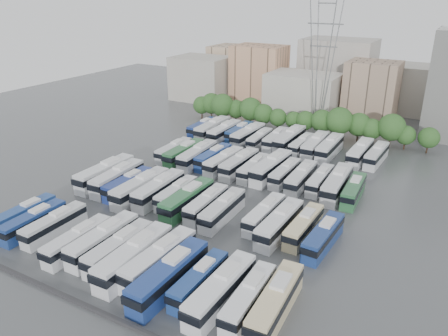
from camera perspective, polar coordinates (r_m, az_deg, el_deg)
The scene contains 57 objects.
ground at distance 78.54m, azimuth -0.93°, elevation -3.74°, with size 220.00×220.00×0.00m, color #424447.
parapet at distance 56.84m, azimuth -18.69°, elevation -16.20°, with size 56.00×0.50×0.50m, color #2D2D30.
tree_line at distance 113.31m, azimuth 9.45°, elevation 6.62°, with size 64.51×7.88×8.40m.
city_buildings at distance 142.02m, azimuth 11.41°, elevation 11.14°, with size 102.00×35.00×20.00m.
electricity_pylon at distance 116.87m, azimuth 12.77°, elevation 14.04°, with size 9.00×6.91×33.83m.
bus_r0_s0 at distance 75.96m, azimuth -24.57°, elevation -5.50°, with size 2.40×10.84×3.40m.
bus_r0_s1 at distance 73.02m, azimuth -23.62°, elevation -6.42°, with size 2.62×11.21×3.51m.
bus_r0_s2 at distance 70.99m, azimuth -21.27°, elevation -6.87°, with size 2.55×11.18×3.50m.
bus_r0_s4 at distance 65.56m, azimuth -18.57°, elevation -8.97°, with size 2.64×11.50×3.60m.
bus_r0_s5 at distance 64.39m, azimuth -15.51°, elevation -9.01°, with size 2.85×12.56×3.93m.
bus_r0_s6 at distance 62.07m, azimuth -13.49°, elevation -10.14°, with size 2.73×12.14×3.80m.
bus_r0_s7 at distance 59.48m, azimuth -11.63°, elevation -11.27°, with size 3.29×13.66×4.27m.
bus_r0_s8 at distance 58.55m, azimuth -8.45°, elevation -11.72°, with size 3.30×13.06×4.07m.
bus_r0_s9 at distance 55.40m, azimuth -7.18°, elevation -13.75°, with size 3.15×13.61×4.26m.
bus_r0_s10 at distance 55.05m, azimuth -3.27°, elevation -14.40°, with size 2.39×10.81×3.39m.
bus_r0_s11 at distance 52.96m, azimuth -0.42°, elevation -15.64°, with size 3.08×12.93×4.04m.
bus_r0_s12 at distance 52.32m, azimuth 3.27°, elevation -16.56°, with size 2.90×11.43×3.56m.
bus_r0_s13 at distance 51.73m, azimuth 6.76°, elevation -16.96°, with size 3.38×12.68×3.94m.
bus_r1_s0 at distance 85.92m, azimuth -15.24°, elevation -0.65°, with size 2.99×13.70×4.30m.
bus_r1_s1 at distance 83.51m, azimuth -13.73°, elevation -1.26°, with size 3.48×13.06×4.06m.
bus_r1_s2 at distance 81.08m, azimuth -12.41°, elevation -2.04°, with size 2.58×11.48×3.60m.
bus_r1_s3 at distance 78.45m, azimuth -10.85°, elevation -2.54°, with size 2.98×13.34×4.18m.
bus_r1_s4 at distance 77.50m, azimuth -8.51°, elevation -2.78°, with size 3.19×12.79×3.99m.
bus_r1_s5 at distance 76.33m, azimuth -6.23°, elevation -3.30°, with size 2.76×10.93×3.41m.
bus_r1_s6 at distance 73.34m, azimuth -4.81°, elevation -4.10°, with size 2.90×12.84×4.02m.
bus_r1_s7 at distance 72.25m, azimuth -2.32°, elevation -4.68°, with size 2.76×11.32×3.53m.
bus_r1_s8 at distance 70.18m, azimuth -0.19°, elevation -5.45°, with size 2.89×11.89×3.71m.
bus_r1_s10 at distance 69.32m, azimuth 5.31°, elevation -6.01°, with size 2.64×11.28×3.53m.
bus_r1_s11 at distance 66.59m, azimuth 7.26°, elevation -7.18°, with size 3.05×12.64×3.95m.
bus_r1_s12 at distance 66.86m, azimuth 10.38°, elevation -7.46°, with size 2.66×11.28×3.53m.
bus_r1_s13 at distance 64.72m, azimuth 12.85°, elevation -8.72°, with size 3.01×11.60×3.61m.
bus_r2_s1 at distance 96.41m, azimuth -6.55°, elevation 2.33°, with size 2.61×11.32×3.54m.
bus_r2_s2 at distance 94.14m, azimuth -5.23°, elevation 1.98°, with size 2.84×12.37×3.87m.
bus_r2_s3 at distance 92.28m, azimuth -3.49°, elevation 1.67°, with size 3.43×12.99×4.04m.
bus_r2_s4 at distance 91.84m, azimuth -1.40°, elevation 1.45°, with size 2.81×11.55×3.60m.
bus_r2_s5 at distance 89.24m, azimuth -0.04°, elevation 0.87°, with size 3.20×12.10×3.76m.
bus_r2_s6 at distance 87.97m, azimuth 2.00°, elevation 0.58°, with size 3.02×12.49×3.90m.
bus_r2_s7 at distance 86.49m, azimuth 3.90°, elevation -0.00°, with size 2.68×11.15×3.48m.
bus_r2_s8 at distance 86.16m, azimuth 6.19°, elevation 0.11°, with size 3.49×13.74×4.28m.
bus_r2_s9 at distance 84.75m, azimuth 7.97°, elevation -0.66°, with size 2.57×11.14×3.49m.
bus_r2_s10 at distance 82.85m, azimuth 10.03°, elevation -1.24°, with size 2.91×12.13×3.79m.
bus_r2_s11 at distance 82.94m, azimuth 12.44°, elevation -1.54°, with size 2.55×10.96×3.43m.
bus_r2_s12 at distance 81.23m, azimuth 14.55°, elevation -1.98°, with size 3.44×13.48×4.20m.
bus_r2_s13 at distance 80.15m, azimuth 16.56°, elevation -2.80°, with size 3.00×11.36×3.53m.
bus_r3_s0 at distance 111.83m, azimuth -2.78°, elevation 5.31°, with size 2.54×11.52×3.61m.
bus_r3_s1 at distance 109.64m, azimuth -1.49°, elevation 5.16°, with size 3.18×13.71×4.29m.
bus_r3_s2 at distance 107.85m, azimuth 0.05°, elevation 4.79°, with size 2.90×12.73×3.98m.
bus_r3_s3 at distance 108.18m, azimuth 2.04°, elevation 4.72°, with size 2.58×11.44×3.58m.
bus_r3_s4 at distance 105.28m, azimuth 3.16°, elevation 4.33°, with size 3.38×13.05×4.06m.
bus_r3_s5 at distance 103.71m, azimuth 4.66°, elevation 3.82°, with size 2.70×10.88×3.39m.
bus_r3_s6 at distance 103.69m, azimuth 6.77°, elevation 3.80°, with size 2.97×11.67×3.63m.
bus_r3_s7 at distance 103.06m, azimuth 8.57°, elevation 3.77°, with size 3.18×13.70×4.28m.
bus_r3_s8 at distance 101.06m, azimuth 10.12°, elevation 3.04°, with size 2.67×11.01×3.44m.
bus_r3_s9 at distance 100.03m, azimuth 11.82°, elevation 2.92°, with size 3.18×13.24×4.13m.
bus_r3_s10 at distance 99.38m, azimuth 13.62°, elevation 2.61°, with size 2.84×13.01×4.08m.
bus_r3_s12 at distance 98.27m, azimuth 17.33°, elevation 1.96°, with size 3.06×12.88×4.02m.
bus_r3_s13 at distance 98.19m, azimuth 19.28°, elevation 1.60°, with size 3.14×11.90×3.70m.
Camera 1 is at (35.76, -60.75, 34.63)m, focal length 35.00 mm.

